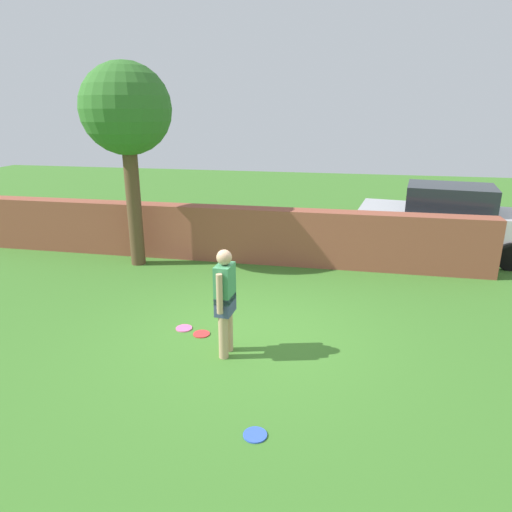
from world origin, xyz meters
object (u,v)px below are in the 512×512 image
(tree, at_px, (126,113))
(person, at_px, (225,298))
(frisbee_red, at_px, (201,334))
(frisbee_pink, at_px, (184,328))
(frisbee_blue, at_px, (255,435))
(car, at_px, (447,220))

(tree, relative_size, person, 2.75)
(frisbee_red, bearing_deg, frisbee_pink, 158.59)
(frisbee_pink, bearing_deg, person, -35.48)
(person, distance_m, frisbee_blue, 2.06)
(tree, distance_m, frisbee_pink, 5.03)
(person, bearing_deg, car, 149.23)
(frisbee_red, bearing_deg, car, 49.37)
(frisbee_pink, height_order, frisbee_red, same)
(tree, height_order, person, tree)
(tree, xyz_separation_m, frisbee_blue, (3.88, -5.31, -3.39))
(frisbee_pink, xyz_separation_m, frisbee_blue, (1.68, -2.32, 0.00))
(person, xyz_separation_m, frisbee_red, (-0.55, 0.50, -0.89))
(person, height_order, car, car)
(frisbee_pink, bearing_deg, tree, 126.45)
(person, distance_m, car, 7.19)
(frisbee_blue, relative_size, frisbee_red, 1.00)
(person, bearing_deg, tree, -135.53)
(frisbee_blue, bearing_deg, tree, 126.20)
(frisbee_blue, bearing_deg, car, 66.45)
(car, xyz_separation_m, frisbee_blue, (-3.31, -7.60, -0.85))
(tree, bearing_deg, car, 17.65)
(person, relative_size, frisbee_blue, 6.00)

